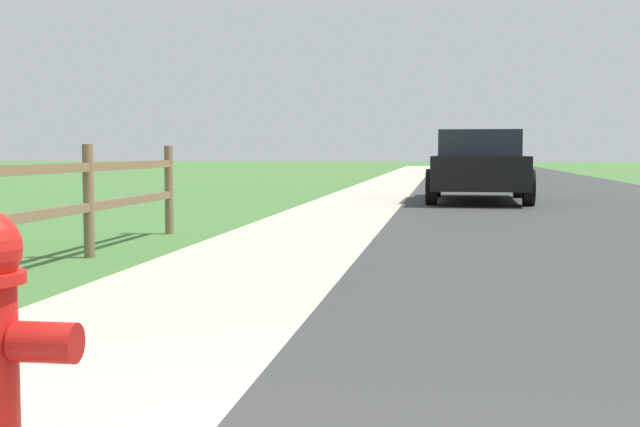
{
  "coord_description": "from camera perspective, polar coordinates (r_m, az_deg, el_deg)",
  "views": [
    {
      "loc": [
        0.88,
        -1.62,
        1.08
      ],
      "look_at": [
        -0.18,
        5.38,
        0.55
      ],
      "focal_mm": 47.17,
      "sensor_mm": 36.0,
      "label": 1
    }
  ],
  "objects": [
    {
      "name": "ground_plane",
      "position": [
        26.66,
        6.67,
        1.9
      ],
      "size": [
        120.0,
        120.0,
        0.0
      ],
      "primitive_type": "plane",
      "color": "#447336"
    },
    {
      "name": "road_asphalt",
      "position": [
        28.76,
        13.79,
        1.99
      ],
      "size": [
        7.0,
        66.0,
        0.01
      ],
      "primitive_type": "cube",
      "color": "#393939",
      "rests_on": "ground"
    },
    {
      "name": "curb_concrete",
      "position": [
        28.9,
        0.84,
        2.12
      ],
      "size": [
        6.0,
        66.0,
        0.01
      ],
      "primitive_type": "cube",
      "color": "#C0B6A1",
      "rests_on": "ground"
    },
    {
      "name": "grass_verge",
      "position": [
        29.14,
        -2.08,
        2.14
      ],
      "size": [
        5.0,
        66.0,
        0.0
      ],
      "primitive_type": "cube",
      "color": "#447336",
      "rests_on": "ground"
    },
    {
      "name": "parked_suv_black",
      "position": [
        18.52,
        10.7,
        3.27
      ],
      "size": [
        2.19,
        4.97,
        1.52
      ],
      "color": "black",
      "rests_on": "ground"
    },
    {
      "name": "parked_car_silver",
      "position": [
        29.13,
        11.43,
        3.55
      ],
      "size": [
        2.22,
        4.54,
        1.54
      ],
      "color": "#B7BABF",
      "rests_on": "ground"
    },
    {
      "name": "parked_car_red",
      "position": [
        39.68,
        9.39,
        3.71
      ],
      "size": [
        2.05,
        4.68,
        1.47
      ],
      "color": "maroon",
      "rests_on": "ground"
    }
  ]
}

